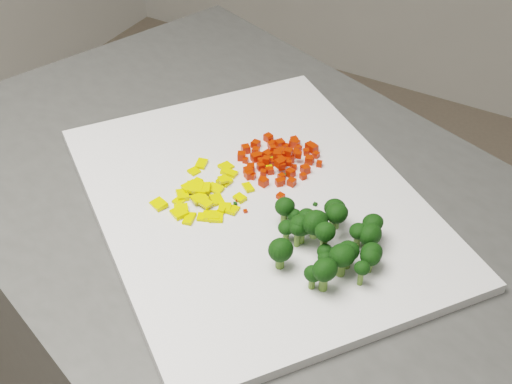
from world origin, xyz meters
The scene contains 140 objects.
cutting_board centered at (-0.34, 0.16, 0.91)m, with size 0.50×0.39×0.01m, color silver.
carrot_pile centered at (-0.35, 0.24, 0.93)m, with size 0.11×0.11×0.03m, color red, non-canonical shape.
pepper_pile centered at (-0.40, 0.14, 0.92)m, with size 0.13×0.13×0.02m, color yellow, non-canonical shape.
broccoli_pile centered at (-0.22, 0.13, 0.94)m, with size 0.13×0.13×0.06m, color black, non-canonical shape.
carrot_cube_0 centered at (-0.36, 0.25, 0.93)m, with size 0.01×0.01×0.01m, color red.
carrot_cube_1 centered at (-0.33, 0.22, 0.93)m, with size 0.01×0.01×0.01m, color red.
carrot_cube_2 centered at (-0.33, 0.28, 0.92)m, with size 0.01×0.01×0.01m, color red.
carrot_cube_3 centered at (-0.40, 0.22, 0.92)m, with size 0.01×0.01×0.01m, color red.
carrot_cube_4 centered at (-0.32, 0.29, 0.92)m, with size 0.01×0.01×0.01m, color red.
carrot_cube_5 centered at (-0.31, 0.21, 0.92)m, with size 0.01×0.01×0.01m, color red.
carrot_cube_6 centered at (-0.36, 0.22, 0.92)m, with size 0.01×0.01×0.01m, color red.
carrot_cube_7 centered at (-0.39, 0.22, 0.92)m, with size 0.01×0.01×0.01m, color red.
carrot_cube_8 centered at (-0.35, 0.21, 0.92)m, with size 0.01×0.01×0.01m, color red.
carrot_cube_9 centered at (-0.36, 0.28, 0.92)m, with size 0.01×0.01×0.01m, color red.
carrot_cube_10 centered at (-0.34, 0.24, 0.92)m, with size 0.01×0.01×0.01m, color red.
carrot_cube_11 centered at (-0.37, 0.19, 0.92)m, with size 0.01×0.01×0.01m, color red.
carrot_cube_12 centered at (-0.32, 0.23, 0.92)m, with size 0.01×0.01×0.01m, color red.
carrot_cube_13 centered at (-0.34, 0.24, 0.93)m, with size 0.01×0.01×0.01m, color red.
carrot_cube_14 centered at (-0.34, 0.26, 0.92)m, with size 0.01×0.01×0.01m, color red.
carrot_cube_15 centered at (-0.38, 0.27, 0.92)m, with size 0.01×0.01×0.01m, color red.
carrot_cube_16 centered at (-0.32, 0.23, 0.92)m, with size 0.01×0.01×0.01m, color red.
carrot_cube_17 centered at (-0.38, 0.24, 0.92)m, with size 0.01×0.01×0.01m, color red.
carrot_cube_18 centered at (-0.35, 0.29, 0.92)m, with size 0.01×0.01×0.01m, color red.
carrot_cube_19 centered at (-0.35, 0.25, 0.92)m, with size 0.01×0.01×0.01m, color red.
carrot_cube_20 centered at (-0.34, 0.27, 0.92)m, with size 0.01×0.01×0.01m, color red.
carrot_cube_21 centered at (-0.36, 0.28, 0.92)m, with size 0.01×0.01×0.01m, color red.
carrot_cube_22 centered at (-0.34, 0.19, 0.92)m, with size 0.01×0.01×0.01m, color red.
carrot_cube_23 centered at (-0.31, 0.26, 0.92)m, with size 0.01×0.01×0.01m, color red.
carrot_cube_24 centered at (-0.38, 0.27, 0.92)m, with size 0.01×0.01×0.01m, color red.
carrot_cube_25 centered at (-0.34, 0.26, 0.92)m, with size 0.01×0.01×0.01m, color red.
carrot_cube_26 centered at (-0.35, 0.29, 0.92)m, with size 0.01×0.01×0.01m, color red.
carrot_cube_27 centered at (-0.34, 0.23, 0.93)m, with size 0.01×0.01×0.01m, color red.
carrot_cube_28 centered at (-0.37, 0.24, 0.92)m, with size 0.01×0.01×0.01m, color red.
carrot_cube_29 centered at (-0.31, 0.28, 0.92)m, with size 0.01×0.01×0.01m, color red.
carrot_cube_30 centered at (-0.35, 0.24, 0.93)m, with size 0.01×0.01×0.01m, color red.
carrot_cube_31 centered at (-0.35, 0.22, 0.92)m, with size 0.01×0.01×0.01m, color red.
carrot_cube_32 centered at (-0.35, 0.24, 0.92)m, with size 0.01×0.01×0.01m, color red.
carrot_cube_33 centered at (-0.40, 0.24, 0.92)m, with size 0.01×0.01×0.01m, color red.
carrot_cube_34 centered at (-0.33, 0.24, 0.93)m, with size 0.01×0.01×0.01m, color red.
carrot_cube_35 centered at (-0.39, 0.26, 0.92)m, with size 0.01×0.01×0.01m, color red.
carrot_cube_36 centered at (-0.37, 0.20, 0.92)m, with size 0.01×0.01×0.01m, color red.
carrot_cube_37 centered at (-0.38, 0.23, 0.92)m, with size 0.01×0.01×0.01m, color red.
carrot_cube_38 centered at (-0.37, 0.23, 0.92)m, with size 0.01×0.01×0.01m, color red.
carrot_cube_39 centered at (-0.39, 0.25, 0.92)m, with size 0.01×0.01×0.01m, color red.
carrot_cube_40 centered at (-0.40, 0.26, 0.92)m, with size 0.01×0.01×0.01m, color red.
carrot_cube_41 centered at (-0.35, 0.22, 0.92)m, with size 0.01×0.01×0.01m, color red.
carrot_cube_42 centered at (-0.35, 0.19, 0.92)m, with size 0.01×0.01×0.01m, color red.
carrot_cube_43 centered at (-0.32, 0.21, 0.92)m, with size 0.01×0.01×0.01m, color red.
carrot_cube_44 centered at (-0.36, 0.23, 0.92)m, with size 0.01×0.01×0.01m, color red.
carrot_cube_45 centered at (-0.34, 0.24, 0.92)m, with size 0.01×0.01×0.01m, color red.
carrot_cube_46 centered at (-0.31, 0.26, 0.92)m, with size 0.01×0.01×0.01m, color red.
carrot_cube_47 centered at (-0.30, 0.23, 0.92)m, with size 0.01×0.01×0.01m, color red.
carrot_cube_48 centered at (-0.37, 0.20, 0.92)m, with size 0.01×0.01×0.01m, color red.
carrot_cube_49 centered at (-0.33, 0.29, 0.92)m, with size 0.01×0.01×0.01m, color red.
carrot_cube_50 centered at (-0.33, 0.21, 0.92)m, with size 0.01×0.01×0.01m, color red.
carrot_cube_51 centered at (-0.38, 0.28, 0.92)m, with size 0.01×0.01×0.01m, color red.
carrot_cube_52 centered at (-0.34, 0.25, 0.93)m, with size 0.01×0.01×0.01m, color red.
carrot_cube_53 centered at (-0.34, 0.25, 0.92)m, with size 0.01×0.01×0.01m, color red.
carrot_cube_54 centered at (-0.35, 0.22, 0.92)m, with size 0.01×0.01×0.01m, color red.
carrot_cube_55 centered at (-0.36, 0.20, 0.92)m, with size 0.01×0.01×0.01m, color red.
carrot_cube_56 centered at (-0.31, 0.24, 0.92)m, with size 0.01×0.01×0.01m, color red.
carrot_cube_57 centered at (-0.37, 0.21, 0.92)m, with size 0.01×0.01×0.01m, color red.
carrot_cube_58 centered at (-0.35, 0.25, 0.93)m, with size 0.01×0.01×0.01m, color red.
carrot_cube_59 centered at (-0.30, 0.26, 0.92)m, with size 0.01×0.01×0.01m, color red.
carrot_cube_60 centered at (-0.34, 0.25, 0.92)m, with size 0.01×0.01×0.01m, color red.
carrot_cube_61 centered at (-0.33, 0.26, 0.93)m, with size 0.01×0.01×0.01m, color red.
carrot_cube_62 centered at (-0.39, 0.28, 0.92)m, with size 0.01×0.01×0.01m, color red.
carrot_cube_63 centered at (-0.35, 0.29, 0.92)m, with size 0.01×0.01×0.01m, color red.
carrot_cube_64 centered at (-0.35, 0.25, 0.93)m, with size 0.01×0.01×0.01m, color red.
carrot_cube_65 centered at (-0.34, 0.28, 0.92)m, with size 0.01×0.01×0.01m, color red.
carrot_cube_66 centered at (-0.33, 0.20, 0.92)m, with size 0.01×0.01×0.01m, color red.
carrot_cube_67 centered at (-0.34, 0.23, 0.93)m, with size 0.01×0.01×0.01m, color red.
pepper_chunk_0 centered at (-0.36, 0.13, 0.92)m, with size 0.02×0.01×0.00m, color yellow.
pepper_chunk_1 centered at (-0.35, 0.15, 0.92)m, with size 0.01×0.01×0.01m, color yellow.
pepper_chunk_2 centered at (-0.39, 0.19, 0.92)m, with size 0.02×0.01×0.00m, color yellow.
pepper_chunk_3 centered at (-0.39, 0.09, 0.92)m, with size 0.02×0.01×0.00m, color yellow.
pepper_chunk_4 centered at (-0.37, 0.10, 0.92)m, with size 0.02×0.02×0.00m, color yellow.
pepper_chunk_5 centered at (-0.41, 0.13, 0.92)m, with size 0.02×0.02×0.00m, color yellow.
pepper_chunk_6 centered at (-0.40, 0.09, 0.92)m, with size 0.02×0.02×0.01m, color yellow.
pepper_chunk_7 centered at (-0.36, 0.10, 0.92)m, with size 0.02×0.02×0.00m, color yellow.
pepper_chunk_8 centered at (-0.39, 0.15, 0.92)m, with size 0.02×0.01×0.00m, color yellow.
pepper_chunk_9 centered at (-0.40, 0.14, 0.92)m, with size 0.02×0.02×0.01m, color yellow.
pepper_chunk_10 centered at (-0.41, 0.13, 0.92)m, with size 0.02×0.02×0.00m, color yellow.
pepper_chunk_11 centered at (-0.42, 0.12, 0.92)m, with size 0.02×0.01×0.01m, color yellow.
pepper_chunk_12 centered at (-0.41, 0.10, 0.92)m, with size 0.02×0.01×0.01m, color yellow.
pepper_chunk_13 centered at (-0.42, 0.15, 0.92)m, with size 0.02×0.01×0.00m, color yellow.
pepper_chunk_14 centered at (-0.37, 0.10, 0.92)m, with size 0.02×0.01×0.00m, color yellow.
pepper_chunk_15 centered at (-0.39, 0.12, 0.92)m, with size 0.02×0.01×0.00m, color yellow.
pepper_chunk_16 centered at (-0.38, 0.13, 0.92)m, with size 0.02×0.02×0.01m, color yellow.
pepper_chunk_17 centered at (-0.36, 0.17, 0.92)m, with size 0.02×0.01×0.00m, color yellow.
pepper_chunk_18 centered at (-0.44, 0.09, 0.92)m, with size 0.02×0.02×0.01m, color yellow.
pepper_chunk_19 centered at (-0.42, 0.11, 0.92)m, with size 0.02×0.01×0.00m, color yellow.
pepper_chunk_20 centered at (-0.35, 0.13, 0.91)m, with size 0.02×0.02×0.00m, color yellow.
pepper_chunk_21 centered at (-0.41, 0.14, 0.92)m, with size 0.01×0.02×0.00m, color yellow.
pepper_chunk_22 centered at (-0.44, 0.17, 0.91)m, with size 0.01×0.01×0.00m, color yellow.
pepper_chunk_23 centered at (-0.40, 0.20, 0.92)m, with size 0.02×0.02×0.00m, color yellow.
pepper_chunk_24 centered at (-0.40, 0.12, 0.92)m, with size 0.02×0.01×0.00m, color yellow.
pepper_chunk_25 centered at (-0.44, 0.19, 0.92)m, with size 0.02×0.01×0.00m, color yellow.
pepper_chunk_26 centered at (-0.41, 0.13, 0.92)m, with size 0.02×0.01×0.00m, color yellow.
pepper_chunk_27 centered at (-0.39, 0.17, 0.92)m, with size 0.01×0.01×0.00m, color yellow.
pepper_chunk_28 centered at (-0.42, 0.13, 0.92)m, with size 0.02×0.02×0.01m, color yellow.
pepper_chunk_29 centered at (-0.39, 0.17, 0.92)m, with size 0.02×0.02×0.01m, color yellow.
broccoli_floret_0 centered at (-0.21, 0.06, 0.93)m, with size 0.03×0.03×0.03m, color black, non-canonical shape.
broccoli_floret_1 centered at (-0.22, 0.11, 0.95)m, with size 0.03×0.03×0.03m, color black, non-canonical shape.
broccoli_floret_2 centered at (-0.18, 0.15, 0.93)m, with size 0.03×0.03×0.03m, color black, non-canonical shape.
broccoli_floret_3 centered at (-0.25, 0.07, 0.93)m, with size 0.04×0.04×0.04m, color black, non-canonical shape.
broccoli_floret_4 centered at (-0.16, 0.12, 0.93)m, with size 0.03×0.03×0.03m, color black, non-canonical shape.
broccoli_floret_5 centered at (-0.24, 0.12, 0.94)m, with size 0.04×0.04×0.03m, color black, non-canonical shape.
broccoli_floret_6 centered at (-0.25, 0.12, 0.93)m, with size 0.04×0.04×0.04m, color black, non-canonical shape.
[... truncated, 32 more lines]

